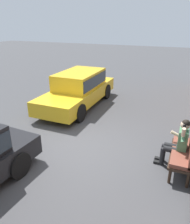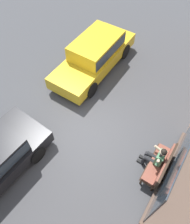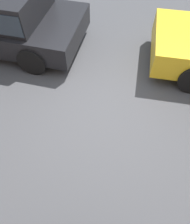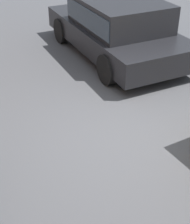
% 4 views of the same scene
% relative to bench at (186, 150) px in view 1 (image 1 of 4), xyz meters
% --- Properties ---
extents(ground_plane, '(60.00, 60.00, 0.00)m').
position_rel_bench_xyz_m(ground_plane, '(0.03, -2.90, -0.57)').
color(ground_plane, '#424244').
extents(bench, '(1.49, 0.55, 1.00)m').
position_rel_bench_xyz_m(bench, '(0.00, 0.00, 0.00)').
color(bench, '#332319').
rests_on(bench, ground_plane).
extents(person_on_phone, '(0.73, 0.74, 1.33)m').
position_rel_bench_xyz_m(person_on_phone, '(-0.09, -0.22, 0.13)').
color(person_on_phone, black).
rests_on(person_on_phone, ground_plane).
extents(parked_car_near, '(4.70, 1.82, 1.50)m').
position_rel_bench_xyz_m(parked_car_near, '(-3.12, -4.52, 0.25)').
color(parked_car_near, gold).
rests_on(parked_car_near, ground_plane).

